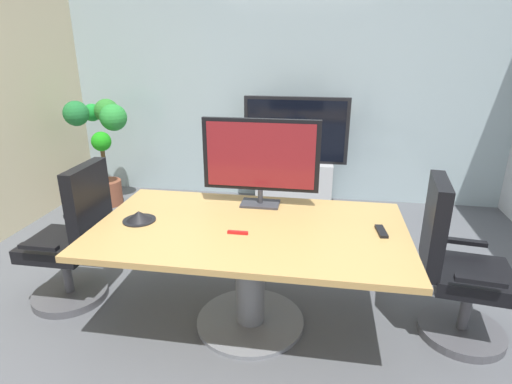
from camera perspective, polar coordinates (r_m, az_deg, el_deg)
ground_plane at (r=2.97m, az=-2.52°, el=-19.47°), size 6.70×6.70×0.00m
wall_back_glass_partition at (r=5.14m, az=3.87°, el=14.03°), size 5.37×0.10×2.71m
conference_table at (r=2.78m, az=-0.84°, el=-8.30°), size 2.02×1.14×0.75m
office_chair_left at (r=3.38m, az=-23.87°, el=-6.89°), size 0.60×0.57×1.09m
office_chair_right at (r=3.04m, az=25.88°, el=-10.25°), size 0.62×0.60×1.09m
tv_monitor at (r=2.95m, az=0.65°, el=4.79°), size 0.84×0.18×0.64m
wall_display_unit at (r=4.95m, az=5.36°, el=2.99°), size 1.20×0.36×1.31m
potted_plant at (r=5.19m, az=-20.48°, el=6.92°), size 0.61×0.61×1.28m
conference_phone at (r=2.88m, az=-15.87°, el=-3.28°), size 0.22×0.22×0.07m
remote_control at (r=2.73m, az=16.94°, el=-5.22°), size 0.07×0.17×0.02m
whiteboard_marker at (r=2.60m, az=-2.58°, el=-5.61°), size 0.13×0.02×0.02m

